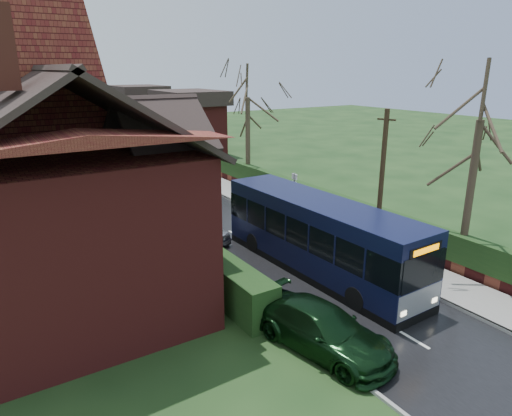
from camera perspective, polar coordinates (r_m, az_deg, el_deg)
ground at (r=20.32m, az=5.87°, el=-8.29°), size 140.00×140.00×0.00m
road at (r=28.27m, az=-6.73°, el=-0.90°), size 6.00×100.00×0.02m
pavement at (r=30.23m, az=0.52°, el=0.54°), size 2.50×100.00×0.14m
kerb_right at (r=29.62m, az=-1.43°, el=0.19°), size 0.12×100.00×0.14m
kerb_left at (r=27.15m, az=-12.53°, el=-1.87°), size 0.12×100.00×0.10m
front_hedge at (r=22.21m, az=-10.19°, el=-3.98°), size 1.20×16.00×1.60m
picket_fence at (r=22.60m, az=-8.39°, el=-4.46°), size 0.10×16.00×0.90m
right_wall_hedge at (r=30.82m, az=2.94°, el=2.68°), size 0.60×50.00×1.80m
brick_house at (r=19.76m, az=-23.53°, el=3.07°), size 9.30×14.60×10.30m
bus at (r=20.14m, az=7.87°, el=-3.61°), size 2.74×10.80×3.26m
car_silver at (r=24.06m, az=-6.98°, el=-2.51°), size 2.11×4.07×1.32m
car_green at (r=15.19m, az=8.30°, el=-14.71°), size 2.92×5.27×1.44m
car_distant at (r=58.92m, az=-21.54°, el=8.03°), size 2.57×3.85×1.20m
bus_stop_sign at (r=26.44m, az=4.80°, el=2.25°), size 0.08×0.44×2.94m
telegraph_pole at (r=22.49m, az=15.40°, el=3.17°), size 0.33×0.88×6.93m
tree_right_near at (r=20.64m, az=26.43°, el=11.09°), size 4.43×4.43×9.56m
tree_right_far at (r=33.65m, az=-1.06°, el=14.42°), size 4.93×4.93×9.52m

